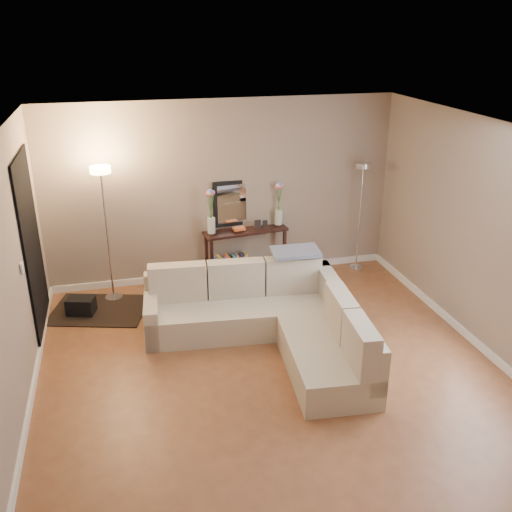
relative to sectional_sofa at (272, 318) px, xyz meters
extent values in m
cube|color=brown|center=(-0.18, -0.74, -0.31)|extent=(5.00, 5.50, 0.01)
cube|color=white|center=(-0.18, -0.74, 2.30)|extent=(5.00, 5.50, 0.01)
cube|color=gray|center=(-0.18, 2.02, 0.99)|extent=(5.00, 0.02, 2.60)
cube|color=gray|center=(-0.18, -3.50, 0.99)|extent=(5.00, 0.02, 2.60)
cube|color=gray|center=(-2.69, -0.74, 0.99)|extent=(0.02, 5.50, 2.60)
cube|color=gray|center=(2.33, -0.74, 0.99)|extent=(0.02, 5.50, 2.60)
cube|color=white|center=(-0.18, 1.99, -0.26)|extent=(5.00, 0.03, 0.10)
cube|color=white|center=(-2.66, -0.74, -0.26)|extent=(0.03, 5.50, 0.10)
cube|color=white|center=(2.31, -0.74, -0.26)|extent=(0.03, 5.50, 0.10)
cube|color=black|center=(-2.66, 0.96, 0.79)|extent=(0.02, 1.20, 2.20)
cube|color=white|center=(-2.66, 0.11, 0.89)|extent=(0.02, 0.08, 0.12)
cube|color=beige|center=(-0.27, 0.37, -0.13)|extent=(2.40, 1.02, 0.36)
cube|color=beige|center=(-0.24, 0.68, 0.13)|extent=(2.35, 0.39, 0.50)
cube|color=beige|center=(-1.37, 0.47, -0.05)|extent=(0.23, 0.82, 0.50)
cube|color=beige|center=(0.39, -0.82, -0.13)|extent=(0.94, 1.51, 0.36)
cube|color=beige|center=(0.74, -0.44, 0.13)|extent=(0.38, 2.26, 0.50)
cube|color=beige|center=(-1.02, 0.65, 0.29)|extent=(0.72, 0.26, 0.47)
cube|color=beige|center=(-0.30, 0.59, 0.29)|extent=(0.72, 0.26, 0.47)
cube|color=beige|center=(0.42, 0.52, 0.29)|extent=(0.72, 0.26, 0.47)
cube|color=beige|center=(0.63, -0.57, 0.29)|extent=(0.26, 0.66, 0.47)
cube|color=beige|center=(0.57, -1.24, 0.29)|extent=(0.26, 0.66, 0.47)
cube|color=slate|center=(0.45, 0.53, 0.60)|extent=(0.61, 0.37, 0.08)
cube|color=black|center=(0.12, 1.86, 0.43)|extent=(1.25, 0.47, 0.04)
cube|color=black|center=(-0.42, 1.66, 0.05)|extent=(0.05, 0.05, 0.71)
cube|color=black|center=(-0.45, 1.92, 0.05)|extent=(0.05, 0.05, 0.71)
cube|color=black|center=(0.70, 1.80, 0.05)|extent=(0.05, 0.05, 0.71)
cube|color=black|center=(0.67, 2.06, 0.05)|extent=(0.05, 0.05, 0.71)
cube|color=black|center=(0.12, 1.86, -0.14)|extent=(1.17, 0.44, 0.03)
cube|color=#BF3333|center=(-0.37, 1.80, -0.03)|extent=(0.05, 0.15, 0.18)
cube|color=#3359A5|center=(-0.34, 1.81, -0.03)|extent=(0.05, 0.15, 0.20)
cube|color=gold|center=(-0.29, 1.81, -0.02)|extent=(0.06, 0.15, 0.22)
cube|color=#3F7F4C|center=(-0.24, 1.82, -0.03)|extent=(0.06, 0.15, 0.18)
cube|color=#994C99|center=(-0.20, 1.82, -0.03)|extent=(0.05, 0.15, 0.20)
cube|color=orange|center=(-0.16, 1.83, -0.02)|extent=(0.05, 0.15, 0.22)
cube|color=#262626|center=(-0.12, 1.83, -0.03)|extent=(0.06, 0.15, 0.18)
cube|color=#4C99B2|center=(-0.07, 1.84, -0.03)|extent=(0.06, 0.15, 0.20)
cube|color=#B2A58C|center=(-0.02, 1.84, -0.02)|extent=(0.05, 0.15, 0.22)
cube|color=brown|center=(0.01, 1.85, -0.03)|extent=(0.05, 0.15, 0.18)
cube|color=navy|center=(0.06, 1.85, -0.03)|extent=(0.06, 0.15, 0.20)
cube|color=gold|center=(0.11, 1.86, -0.02)|extent=(0.06, 0.15, 0.22)
cube|color=black|center=(0.10, 2.02, 0.81)|extent=(0.86, 0.14, 0.68)
cube|color=white|center=(0.11, 2.00, 0.81)|extent=(0.75, 0.10, 0.56)
cube|color=#D55D25|center=(0.02, 1.82, 0.48)|extent=(0.18, 0.13, 0.04)
cube|color=black|center=(0.30, 1.84, 0.53)|extent=(0.10, 0.03, 0.12)
cube|color=black|center=(0.41, 1.85, 0.52)|extent=(0.08, 0.03, 0.10)
cylinder|color=silver|center=(-0.39, 1.80, 0.58)|extent=(0.13, 0.13, 0.23)
cylinder|color=#38722D|center=(-0.40, 1.80, 0.84)|extent=(0.09, 0.02, 0.39)
sphere|color=#E5598C|center=(-0.42, 1.80, 1.04)|extent=(0.07, 0.07, 0.07)
cylinder|color=#38722D|center=(-0.40, 1.80, 0.85)|extent=(0.05, 0.01, 0.41)
sphere|color=white|center=(-0.41, 1.80, 1.06)|extent=(0.07, 0.07, 0.07)
cylinder|color=#38722D|center=(-0.39, 1.80, 0.86)|extent=(0.01, 0.01, 0.43)
sphere|color=#598CE5|center=(-0.39, 1.80, 1.07)|extent=(0.07, 0.07, 0.07)
cylinder|color=#38722D|center=(-0.38, 1.80, 0.84)|extent=(0.05, 0.01, 0.39)
sphere|color=#E58C4C|center=(-0.37, 1.80, 1.04)|extent=(0.07, 0.07, 0.07)
cylinder|color=#38722D|center=(-0.37, 1.80, 0.85)|extent=(0.10, 0.02, 0.40)
sphere|color=#D866B2|center=(-0.35, 1.81, 1.06)|extent=(0.07, 0.07, 0.07)
cylinder|color=silver|center=(0.64, 1.93, 0.58)|extent=(0.13, 0.13, 0.23)
cylinder|color=#38722D|center=(0.62, 1.93, 0.84)|extent=(0.09, 0.02, 0.39)
sphere|color=#E5598C|center=(0.60, 1.92, 1.04)|extent=(0.07, 0.07, 0.07)
cylinder|color=#38722D|center=(0.63, 1.93, 0.85)|extent=(0.05, 0.01, 0.41)
sphere|color=white|center=(0.62, 1.93, 1.06)|extent=(0.07, 0.07, 0.07)
cylinder|color=#38722D|center=(0.64, 1.93, 0.86)|extent=(0.01, 0.01, 0.43)
sphere|color=#598CE5|center=(0.64, 1.93, 1.07)|extent=(0.07, 0.07, 0.07)
cylinder|color=#38722D|center=(0.64, 1.93, 0.84)|extent=(0.05, 0.01, 0.39)
sphere|color=#E58C4C|center=(0.65, 1.93, 1.04)|extent=(0.07, 0.07, 0.07)
cylinder|color=#38722D|center=(0.65, 1.93, 0.85)|extent=(0.10, 0.02, 0.40)
sphere|color=#D866B2|center=(0.67, 1.93, 1.06)|extent=(0.07, 0.07, 0.07)
cylinder|color=silver|center=(-1.81, 1.61, -0.29)|extent=(0.30, 0.30, 0.03)
cylinder|color=silver|center=(-1.81, 1.61, 0.59)|extent=(0.03, 0.03, 1.77)
cylinder|color=#FFBF72|center=(-1.81, 1.61, 1.51)|extent=(0.32, 0.32, 0.08)
cylinder|color=silver|center=(1.85, 1.76, -0.29)|extent=(0.25, 0.25, 0.03)
cylinder|color=silver|center=(1.85, 1.76, 0.50)|extent=(0.03, 0.03, 1.58)
cylinder|color=silver|center=(1.85, 1.76, 1.32)|extent=(0.27, 0.27, 0.07)
cube|color=black|center=(-2.01, 1.30, -0.30)|extent=(1.41, 1.21, 0.02)
cube|color=black|center=(-2.23, 1.26, -0.19)|extent=(0.40, 0.33, 0.22)
camera|label=1|loc=(-1.62, -5.70, 3.27)|focal=40.00mm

